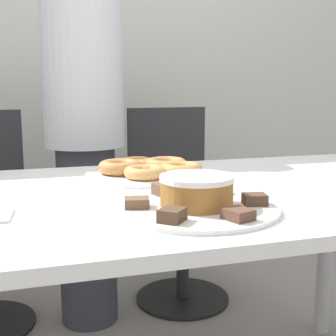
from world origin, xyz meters
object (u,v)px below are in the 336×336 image
person_standing (84,130)px  office_chair_right (178,209)px  plate_cake (196,208)px  plate_donuts (147,174)px  frosted_cake (197,191)px

person_standing → office_chair_right: (0.44, 0.12, -0.40)m
person_standing → plate_cake: size_ratio=4.28×
person_standing → office_chair_right: person_standing is taller
person_standing → plate_donuts: 0.58m
person_standing → office_chair_right: 0.61m
plate_donuts → office_chair_right: bearing=64.4°
plate_cake → frosted_cake: (-0.00, 0.00, 0.04)m
office_chair_right → frosted_cake: (-0.32, -1.10, 0.35)m
plate_cake → person_standing: bearing=97.0°
person_standing → office_chair_right: size_ratio=1.74×
plate_cake → frosted_cake: frosted_cake is taller
plate_cake → frosted_cake: 0.04m
person_standing → plate_cake: (0.12, -0.98, -0.09)m
plate_donuts → frosted_cake: (0.00, -0.42, 0.04)m
plate_cake → plate_donuts: same height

